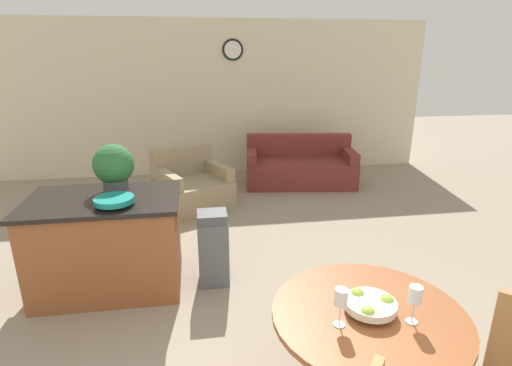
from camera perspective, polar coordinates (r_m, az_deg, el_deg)
wall_back at (r=7.32m, az=-6.78°, el=11.86°), size 8.00×0.09×2.70m
dining_table at (r=2.49m, az=15.53°, el=-20.67°), size 1.08×1.08×0.78m
fruit_bowl at (r=2.36m, az=16.01°, el=-16.33°), size 0.28×0.28×0.10m
wine_glass_left at (r=2.17m, az=12.05°, el=-15.87°), size 0.07×0.07×0.22m
wine_glass_right at (r=2.30m, az=21.79°, el=-14.76°), size 0.07×0.07×0.22m
kitchen_island at (r=3.99m, az=-20.37°, el=-8.03°), size 1.34×0.87×0.90m
teal_bowl at (r=3.59m, az=-19.63°, el=-2.33°), size 0.33×0.33×0.07m
potted_plant at (r=3.92m, az=-19.66°, el=2.25°), size 0.37×0.37×0.44m
trash_bin at (r=3.87m, az=-6.14°, el=-9.26°), size 0.28×0.26×0.73m
couch at (r=6.82m, az=6.27°, el=2.21°), size 1.90×1.09×0.80m
armchair at (r=5.88m, az=-9.18°, el=-0.52°), size 1.22×1.22×0.81m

